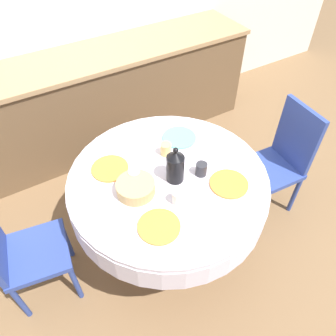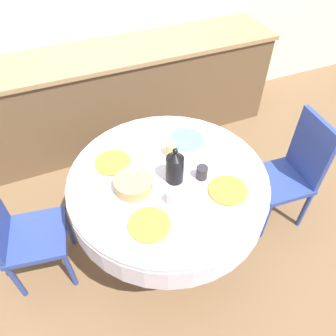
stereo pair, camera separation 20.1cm
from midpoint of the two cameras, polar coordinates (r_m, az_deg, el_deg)
ground_plane at (r=2.69m, az=-2.19°, el=-12.89°), size 12.00×12.00×0.00m
wall_back at (r=3.26m, az=-20.18°, el=25.54°), size 7.00×0.05×2.60m
kitchen_counter at (r=3.32m, az=-14.98°, el=10.82°), size 3.24×0.64×0.95m
dining_table at (r=2.16m, az=-2.66°, el=-3.94°), size 1.29×1.29×0.77m
chair_left at (r=2.68m, az=17.08°, el=1.66°), size 0.43×0.43×0.96m
chair_right at (r=2.30m, az=-27.12°, el=-12.67°), size 0.46×0.46×0.96m
plate_near_left at (r=1.83m, az=-4.77°, el=-10.29°), size 0.24×0.24×0.01m
cup_near_left at (r=1.90m, az=-1.25°, el=-5.29°), size 0.07×0.07×0.09m
plate_near_right at (r=2.04m, az=7.80°, el=-2.90°), size 0.24×0.24×0.01m
cup_near_right at (r=2.06m, az=3.05°, el=-0.34°), size 0.07×0.07×0.09m
plate_far_left at (r=2.16m, az=-12.73°, el=-0.20°), size 0.24×0.24×0.01m
cup_far_left at (r=2.04m, az=-8.73°, el=-1.52°), size 0.07×0.07×0.09m
plate_far_right at (r=2.33m, az=-0.50°, el=5.20°), size 0.24×0.24×0.01m
cup_far_right at (r=2.19m, az=-3.01°, el=3.16°), size 0.07×0.07×0.09m
coffee_carafe at (r=1.98m, az=-1.63°, el=0.17°), size 0.11×0.11×0.26m
bread_basket at (r=1.98m, az=-8.56°, el=-3.56°), size 0.23×0.23×0.08m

